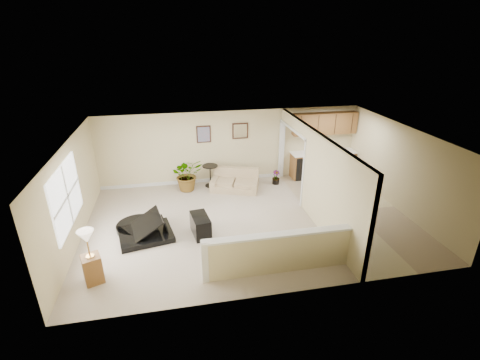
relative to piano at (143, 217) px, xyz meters
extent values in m
plane|color=tan|center=(2.88, 0.14, -0.53)|extent=(9.00, 9.00, 0.00)
cube|color=#C5B787|center=(2.88, 3.14, 0.72)|extent=(9.00, 0.04, 2.50)
cube|color=#C5B787|center=(2.88, -2.86, 0.72)|extent=(9.00, 0.04, 2.50)
cube|color=#C5B787|center=(-1.62, 0.14, 0.72)|extent=(0.04, 6.00, 2.50)
cube|color=#C5B787|center=(7.38, 0.14, 0.72)|extent=(0.04, 6.00, 2.50)
cube|color=silver|center=(2.88, 0.14, 1.97)|extent=(9.00, 6.00, 0.04)
cube|color=tan|center=(6.03, 0.14, -0.52)|extent=(2.70, 6.00, 0.01)
cube|color=#C5B787|center=(4.68, -1.06, 0.72)|extent=(0.12, 3.60, 2.50)
cube|color=#C5B787|center=(4.68, 1.92, 1.77)|extent=(0.12, 2.35, 0.40)
cube|color=#C5B787|center=(3.03, -2.16, -0.05)|extent=(3.30, 0.12, 0.95)
cube|color=silver|center=(3.03, -2.16, 0.44)|extent=(3.40, 0.22, 0.05)
cube|color=silver|center=(1.38, -2.16, -0.03)|extent=(0.14, 0.14, 1.00)
cube|color=white|center=(-1.60, -0.36, 0.92)|extent=(0.05, 2.15, 1.45)
cube|color=#311A12|center=(1.93, 3.12, 1.22)|extent=(0.48, 0.03, 0.58)
cube|color=#88566E|center=(1.93, 3.10, 1.22)|extent=(0.40, 0.01, 0.50)
cube|color=#311A12|center=(3.18, 3.12, 1.27)|extent=(0.55, 0.03, 0.55)
cube|color=silver|center=(3.18, 3.10, 1.27)|extent=(0.46, 0.01, 0.46)
cube|color=brown|center=(6.18, 2.84, -0.08)|extent=(2.30, 0.60, 0.90)
cube|color=white|center=(6.18, 2.84, 0.39)|extent=(2.36, 0.65, 0.04)
cube|color=black|center=(5.38, 2.84, -0.10)|extent=(0.60, 0.60, 0.84)
cube|color=brown|center=(6.18, 2.96, 1.42)|extent=(2.30, 0.35, 0.75)
cube|color=black|center=(0.03, -0.13, 0.18)|extent=(1.53, 1.39, 0.28)
cylinder|color=black|center=(-0.10, 0.38, 0.18)|extent=(1.14, 1.14, 0.28)
cube|color=white|center=(0.82, -0.13, 0.14)|extent=(0.38, 0.94, 0.02)
cube|color=black|center=(-0.06, -0.03, 0.43)|extent=(1.23, 1.24, 0.62)
cube|color=black|center=(1.45, -0.29, -0.26)|extent=(0.52, 0.86, 0.54)
cube|color=tan|center=(2.84, 2.30, -0.31)|extent=(1.75, 1.34, 0.43)
cube|color=tan|center=(2.84, 2.64, 0.13)|extent=(1.53, 0.70, 0.46)
cube|color=tan|center=(2.15, 2.30, -0.01)|extent=(0.46, 0.89, 0.17)
cube|color=tan|center=(3.52, 2.30, -0.01)|extent=(0.46, 0.89, 0.17)
cylinder|color=black|center=(2.07, 2.74, -0.51)|extent=(0.38, 0.38, 0.03)
cylinder|color=black|center=(2.07, 2.74, -0.15)|extent=(0.04, 0.04, 0.73)
cylinder|color=black|center=(2.07, 2.74, 0.21)|extent=(0.52, 0.52, 0.03)
cylinder|color=black|center=(1.29, 2.59, -0.42)|extent=(0.32, 0.32, 0.22)
imported|color=#154619|center=(1.29, 2.59, 0.03)|extent=(1.14, 1.03, 1.12)
cylinder|color=black|center=(4.33, 2.50, -0.44)|extent=(0.25, 0.25, 0.18)
imported|color=#154619|center=(4.33, 2.50, -0.28)|extent=(0.31, 0.31, 0.49)
cube|color=brown|center=(-0.96, -1.71, -0.21)|extent=(0.48, 0.48, 0.63)
cylinder|color=gold|center=(-0.96, -1.71, 0.12)|extent=(0.17, 0.17, 0.02)
cylinder|color=gold|center=(-0.96, -1.71, 0.33)|extent=(0.03, 0.03, 0.42)
cone|color=beige|center=(-0.96, -1.71, 0.59)|extent=(0.34, 0.34, 0.28)
camera|label=1|loc=(0.95, -8.19, 4.45)|focal=26.00mm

